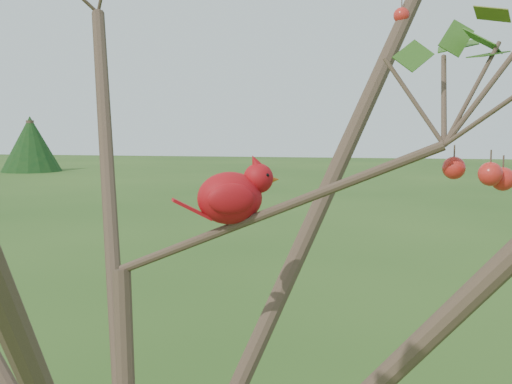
% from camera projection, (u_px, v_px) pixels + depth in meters
% --- Properties ---
extents(crabapple_tree, '(2.35, 2.05, 2.95)m').
position_uv_depth(crabapple_tree, '(133.00, 190.00, 1.11)').
color(crabapple_tree, '#3D2E21').
rests_on(crabapple_tree, ground).
extents(cardinal, '(0.19, 0.13, 0.14)m').
position_uv_depth(cardinal, '(233.00, 195.00, 1.19)').
color(cardinal, red).
rests_on(cardinal, ground).
extents(distant_trees, '(36.80, 14.37, 3.21)m').
position_uv_depth(distant_trees, '(335.00, 143.00, 25.66)').
color(distant_trees, '#3D2E21').
rests_on(distant_trees, ground).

